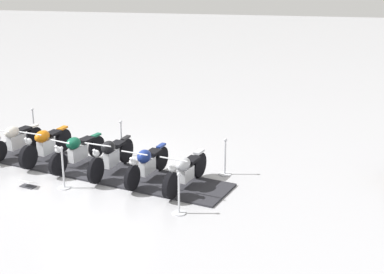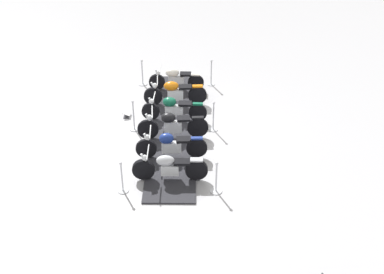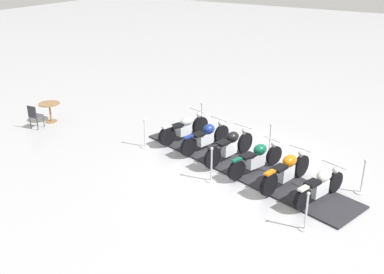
{
  "view_description": "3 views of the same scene",
  "coord_description": "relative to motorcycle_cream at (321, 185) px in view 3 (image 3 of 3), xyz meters",
  "views": [
    {
      "loc": [
        -5.22,
        13.84,
        5.8
      ],
      "look_at": [
        -2.63,
        -0.47,
        0.98
      ],
      "focal_mm": 52.96,
      "sensor_mm": 36.0,
      "label": 1
    },
    {
      "loc": [
        -14.84,
        3.51,
        9.69
      ],
      "look_at": [
        -2.16,
        -0.04,
        1.05
      ],
      "focal_mm": 49.58,
      "sensor_mm": 36.0,
      "label": 2
    },
    {
      "loc": [
        5.37,
        -11.45,
        6.39
      ],
      "look_at": [
        -1.46,
        -0.64,
        0.93
      ],
      "focal_mm": 41.58,
      "sensor_mm": 36.0,
      "label": 3
    }
  ],
  "objects": [
    {
      "name": "stanchion_left_mid",
      "position": [
        -3.07,
        -0.55,
        -0.14
      ],
      "size": [
        0.31,
        0.31,
        1.09
      ],
      "color": "silver",
      "rests_on": "ground_plane"
    },
    {
      "name": "stanchion_right_mid",
      "position": [
        -2.33,
        2.03,
        -0.14
      ],
      "size": [
        0.32,
        0.32,
        1.13
      ],
      "color": "silver",
      "rests_on": "ground_plane"
    },
    {
      "name": "info_placard",
      "position": [
        -1.38,
        2.13,
        -0.43
      ],
      "size": [
        0.44,
        0.36,
        0.22
      ],
      "rotation": [
        0.0,
        0.0,
        6.0
      ],
      "color": "#333338",
      "rests_on": "ground_plane"
    },
    {
      "name": "stanchion_right_front",
      "position": [
        0.86,
        1.11,
        -0.19
      ],
      "size": [
        0.34,
        0.34,
        1.05
      ],
      "color": "silver",
      "rests_on": "ground_plane"
    },
    {
      "name": "motorcycle_navy",
      "position": [
        -4.31,
        1.25,
        0.01
      ],
      "size": [
        0.85,
        2.18,
        0.96
      ],
      "rotation": [
        0.0,
        0.0,
        1.32
      ],
      "color": "black",
      "rests_on": "display_platform"
    },
    {
      "name": "stanchion_right_rear",
      "position": [
        -5.51,
        2.95,
        -0.18
      ],
      "size": [
        0.32,
        0.32,
        1.02
      ],
      "color": "silver",
      "rests_on": "ground_plane"
    },
    {
      "name": "stanchion_left_rear",
      "position": [
        -6.26,
        0.37,
        -0.2
      ],
      "size": [
        0.35,
        0.35,
        1.03
      ],
      "color": "silver",
      "rests_on": "ground_plane"
    },
    {
      "name": "motorcycle_cream",
      "position": [
        0.0,
        0.0,
        0.0
      ],
      "size": [
        0.92,
        2.04,
        0.91
      ],
      "rotation": [
        0.0,
        0.0,
        1.27
      ],
      "color": "black",
      "rests_on": "display_platform"
    },
    {
      "name": "motorcycle_copper",
      "position": [
        -1.08,
        0.31,
        0.02
      ],
      "size": [
        0.82,
        2.26,
        0.99
      ],
      "rotation": [
        0.0,
        0.0,
        1.35
      ],
      "color": "black",
      "rests_on": "display_platform"
    },
    {
      "name": "ground_plane",
      "position": [
        -2.7,
        0.74,
        -0.51
      ],
      "size": [
        80.0,
        80.0,
        0.0
      ],
      "primitive_type": "plane",
      "color": "#B2B2B7"
    },
    {
      "name": "motorcycle_forest",
      "position": [
        -2.15,
        0.62,
        0.01
      ],
      "size": [
        0.95,
        2.18,
        0.93
      ],
      "rotation": [
        0.0,
        0.0,
        1.24
      ],
      "color": "black",
      "rests_on": "display_platform"
    },
    {
      "name": "cafe_chair_near_table",
      "position": [
        -10.83,
        -0.53,
        0.04
      ],
      "size": [
        0.44,
        0.44,
        0.93
      ],
      "rotation": [
        0.0,
        0.0,
        1.69
      ],
      "color": "#2D2D33",
      "rests_on": "ground_plane"
    },
    {
      "name": "display_platform",
      "position": [
        -2.7,
        0.74,
        -0.48
      ],
      "size": [
        7.92,
        3.63,
        0.05
      ],
      "primitive_type": "cube",
      "rotation": [
        0.0,
        0.0,
        2.86
      ],
      "color": "#28282D",
      "rests_on": "ground_plane"
    },
    {
      "name": "stanchion_left_front",
      "position": [
        0.11,
        -1.47,
        -0.13
      ],
      "size": [
        0.28,
        0.28,
        1.06
      ],
      "color": "silver",
      "rests_on": "ground_plane"
    },
    {
      "name": "motorcycle_black",
      "position": [
        -3.23,
        0.94,
        0.05
      ],
      "size": [
        0.8,
        2.3,
        1.02
      ],
      "rotation": [
        0.0,
        0.0,
        1.37
      ],
      "color": "black",
      "rests_on": "display_platform"
    },
    {
      "name": "motorcycle_chrome",
      "position": [
        -5.38,
        1.54,
        -0.01
      ],
      "size": [
        0.92,
        2.17,
        0.98
      ],
      "rotation": [
        0.0,
        0.0,
        1.29
      ],
      "color": "black",
      "rests_on": "display_platform"
    },
    {
      "name": "cafe_table",
      "position": [
        -10.93,
        0.29,
        0.07
      ],
      "size": [
        0.83,
        0.83,
        0.77
      ],
      "color": "olive",
      "rests_on": "ground_plane"
    }
  ]
}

